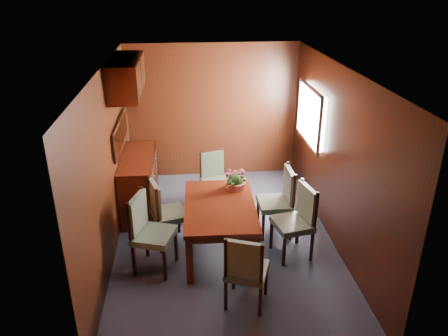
{
  "coord_description": "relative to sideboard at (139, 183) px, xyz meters",
  "views": [
    {
      "loc": [
        -0.51,
        -5.23,
        3.44
      ],
      "look_at": [
        0.0,
        0.11,
        1.05
      ],
      "focal_mm": 35.0,
      "sensor_mm": 36.0,
      "label": 1
    }
  ],
  "objects": [
    {
      "name": "ground",
      "position": [
        1.25,
        -1.0,
        -0.45
      ],
      "size": [
        4.5,
        4.5,
        0.0
      ],
      "primitive_type": "plane",
      "color": "#343747",
      "rests_on": "ground"
    },
    {
      "name": "room_shell",
      "position": [
        1.15,
        -0.67,
        1.18
      ],
      "size": [
        3.06,
        4.52,
        2.41
      ],
      "color": "black",
      "rests_on": "ground"
    },
    {
      "name": "sideboard",
      "position": [
        0.0,
        0.0,
        0.0
      ],
      "size": [
        0.48,
        1.4,
        0.9
      ],
      "primitive_type": "cube",
      "color": "black",
      "rests_on": "ground"
    },
    {
      "name": "dining_table",
      "position": [
        1.16,
        -1.24,
        0.14
      ],
      "size": [
        0.97,
        1.5,
        0.69
      ],
      "rotation": [
        0.0,
        0.0,
        -0.03
      ],
      "color": "black",
      "rests_on": "ground"
    },
    {
      "name": "chair_left_near",
      "position": [
        0.24,
        -1.55,
        0.12
      ],
      "size": [
        0.59,
        0.61,
        1.02
      ],
      "rotation": [
        0.0,
        0.0,
        -1.89
      ],
      "color": "black",
      "rests_on": "ground"
    },
    {
      "name": "chair_left_far",
      "position": [
        0.42,
        -1.03,
        0.08
      ],
      "size": [
        0.55,
        0.56,
        0.96
      ],
      "rotation": [
        0.0,
        0.0,
        -1.28
      ],
      "color": "black",
      "rests_on": "ground"
    },
    {
      "name": "chair_right_near",
      "position": [
        2.17,
        -1.43,
        0.1
      ],
      "size": [
        0.54,
        0.56,
        1.0
      ],
      "rotation": [
        0.0,
        0.0,
        1.78
      ],
      "color": "black",
      "rests_on": "ground"
    },
    {
      "name": "chair_right_far",
      "position": [
        2.05,
        -0.89,
        0.11
      ],
      "size": [
        0.46,
        0.48,
        1.01
      ],
      "rotation": [
        0.0,
        0.0,
        1.57
      ],
      "color": "black",
      "rests_on": "ground"
    },
    {
      "name": "chair_head",
      "position": [
        1.34,
        -2.38,
        0.07
      ],
      "size": [
        0.56,
        0.55,
        0.93
      ],
      "rotation": [
        0.0,
        0.0,
        -0.35
      ],
      "color": "black",
      "rests_on": "ground"
    },
    {
      "name": "chair_foot",
      "position": [
        1.19,
        0.06,
        0.04
      ],
      "size": [
        0.53,
        0.52,
        0.89
      ],
      "rotation": [
        0.0,
        0.0,
        3.46
      ],
      "color": "black",
      "rests_on": "ground"
    },
    {
      "name": "flower_centerpiece",
      "position": [
        1.43,
        -0.77,
        0.39
      ],
      "size": [
        0.3,
        0.3,
        0.3
      ],
      "color": "#BA4939",
      "rests_on": "dining_table"
    }
  ]
}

